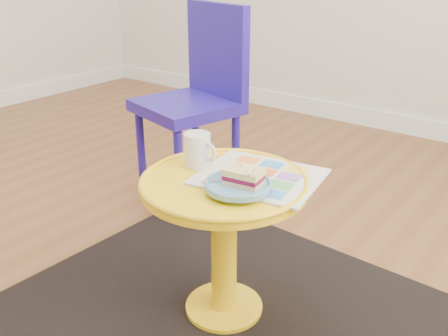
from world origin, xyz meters
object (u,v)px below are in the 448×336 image
Objects in this scene: mug at (198,149)px; plate at (238,186)px; newspaper at (260,177)px; chair at (199,92)px; side_table at (224,220)px.

plate is at bearing -17.39° from mug.
plate is at bearing -96.51° from newspaper.
newspaper is (0.69, -0.54, -0.04)m from chair.
side_table is 2.66× the size of plate.
plate is (0.01, -0.12, 0.02)m from newspaper.
newspaper is 2.96× the size of mug.
newspaper reaches higher than side_table.
chair reaches higher than newspaper.
plate reaches higher than newspaper.
newspaper is (0.07, 0.08, 0.14)m from side_table.
chair is at bearing 132.51° from newspaper.
mug is (-0.20, -0.04, 0.05)m from newspaper.
chair is 0.76m from mug.
side_table is 0.23m from mug.
chair is at bearing 131.90° from mug.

